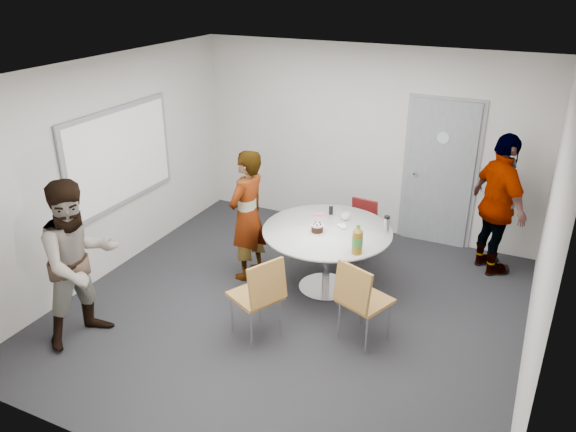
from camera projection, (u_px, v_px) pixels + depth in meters
The scene contains 15 objects.
floor at pixel (291, 309), 6.51m from camera, with size 5.00×5.00×0.00m, color black.
ceiling at pixel (291, 73), 5.41m from camera, with size 5.00×5.00×0.00m, color silver.
wall_back at pixel (365, 141), 8.02m from camera, with size 5.00×5.00×0.00m, color #B9B7B0.
wall_left at pixel (108, 169), 6.93m from camera, with size 5.00×5.00×0.00m, color #B9B7B0.
wall_right at pixel (545, 248), 4.98m from camera, with size 5.00×5.00×0.00m, color #B9B7B0.
wall_front at pixel (139, 327), 3.90m from camera, with size 5.00×5.00×0.00m, color #B9B7B0.
door at pixel (440, 174), 7.71m from camera, with size 1.02×0.17×2.12m.
whiteboard at pixel (120, 157), 7.04m from camera, with size 0.04×1.90×1.25m.
table at pixel (329, 239), 6.63m from camera, with size 1.53×1.53×1.15m.
chair_near_left at pixel (261, 291), 5.75m from camera, with size 0.65×0.62×0.96m.
chair_near_right at pixel (360, 296), 5.69m from camera, with size 0.59×0.62×0.95m.
chair_far at pixel (361, 223), 7.55m from camera, with size 0.41×0.44×0.79m.
person_main at pixel (247, 216), 6.90m from camera, with size 0.61×0.40×1.67m, color #A5C6EA.
person_left at pixel (80, 262), 5.70m from camera, with size 0.87×0.67×1.78m, color white.
person_right at pixel (499, 205), 6.98m from camera, with size 1.08×0.45×1.84m, color black.
Camera 1 is at (2.32, -4.98, 3.65)m, focal length 35.00 mm.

